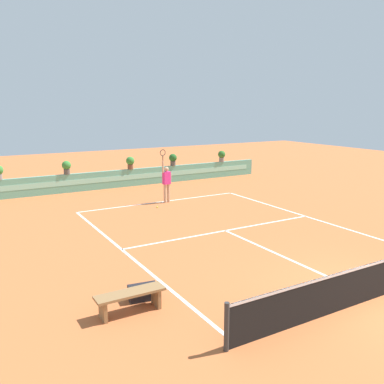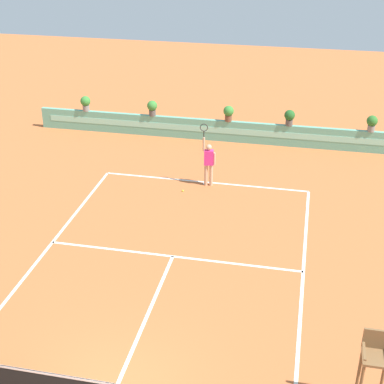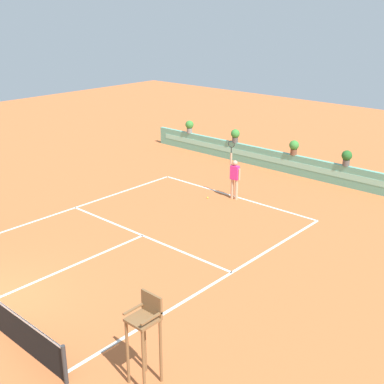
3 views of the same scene
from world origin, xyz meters
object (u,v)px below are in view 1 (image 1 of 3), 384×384
at_px(potted_plant_right, 173,159).
at_px(potted_plant_far_right, 222,155).
at_px(tennis_ball_near_baseline, 157,207).
at_px(potted_plant_centre, 130,162).
at_px(bench_courtside, 130,297).
at_px(tennis_player, 166,181).
at_px(potted_plant_left, 66,167).
at_px(gear_bag, 143,292).

bearing_deg(potted_plant_right, potted_plant_far_right, 0.00).
distance_m(tennis_ball_near_baseline, potted_plant_centre, 5.74).
bearing_deg(bench_courtside, potted_plant_far_right, 49.52).
relative_size(tennis_player, potted_plant_far_right, 3.57).
xyz_separation_m(potted_plant_left, potted_plant_centre, (3.62, 0.00, 0.00)).
xyz_separation_m(gear_bag, potted_plant_right, (7.93, 13.60, 1.23)).
bearing_deg(potted_plant_left, bench_courtside, -98.27).
bearing_deg(gear_bag, potted_plant_centre, 69.25).
bearing_deg(potted_plant_centre, tennis_ball_near_baseline, -99.55).
height_order(bench_courtside, potted_plant_left, potted_plant_left).
bearing_deg(tennis_ball_near_baseline, potted_plant_centre, 80.45).
relative_size(tennis_player, potted_plant_right, 3.57).
height_order(bench_courtside, tennis_ball_near_baseline, bench_courtside).
distance_m(gear_bag, potted_plant_centre, 14.60).
distance_m(bench_courtside, potted_plant_centre, 15.21).
xyz_separation_m(tennis_player, potted_plant_left, (-3.57, 4.74, 0.36)).
relative_size(bench_courtside, potted_plant_right, 2.21).
xyz_separation_m(potted_plant_centre, potted_plant_far_right, (6.35, 0.00, 0.00)).
xyz_separation_m(bench_courtside, potted_plant_centre, (5.67, 14.08, 1.04)).
bearing_deg(potted_plant_centre, gear_bag, -110.75).
height_order(gear_bag, potted_plant_centre, potted_plant_centre).
distance_m(tennis_player, potted_plant_centre, 4.75).
distance_m(potted_plant_right, potted_plant_left, 6.39).
bearing_deg(potted_plant_right, gear_bag, -120.22).
relative_size(potted_plant_right, potted_plant_left, 1.00).
xyz_separation_m(tennis_ball_near_baseline, potted_plant_right, (3.69, 5.49, 1.38)).
relative_size(gear_bag, tennis_player, 0.27).
xyz_separation_m(gear_bag, potted_plant_left, (1.53, 13.60, 1.23)).
distance_m(bench_courtside, potted_plant_right, 16.45).
height_order(gear_bag, tennis_ball_near_baseline, gear_bag).
height_order(tennis_ball_near_baseline, potted_plant_left, potted_plant_left).
distance_m(bench_courtside, gear_bag, 0.73).
height_order(tennis_player, tennis_ball_near_baseline, tennis_player).
bearing_deg(tennis_player, potted_plant_far_right, 36.50).
bearing_deg(tennis_player, gear_bag, -119.91).
relative_size(tennis_player, potted_plant_centre, 3.57).
relative_size(potted_plant_left, potted_plant_far_right, 1.00).
distance_m(potted_plant_right, potted_plant_far_right, 3.58).
relative_size(tennis_player, potted_plant_left, 3.57).
relative_size(bench_courtside, tennis_player, 0.62).
distance_m(potted_plant_left, potted_plant_centre, 3.62).
bearing_deg(gear_bag, potted_plant_far_right, 49.79).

